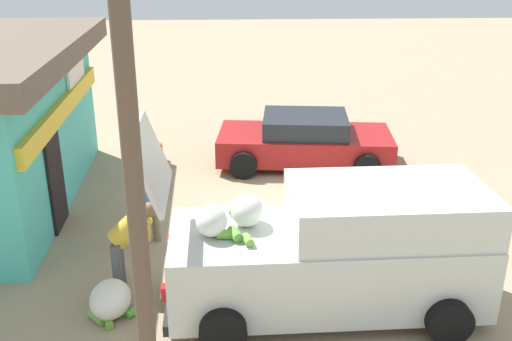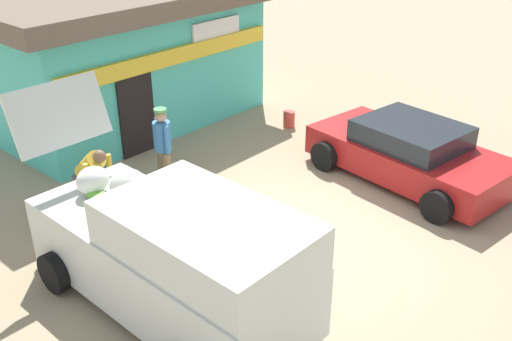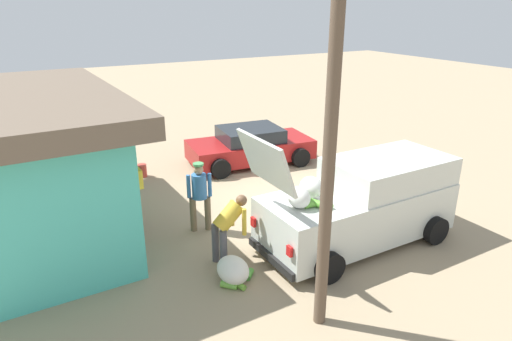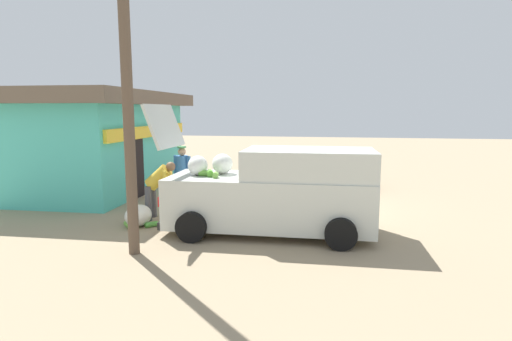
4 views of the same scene
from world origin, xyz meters
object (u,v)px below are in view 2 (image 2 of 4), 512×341
Objects in this scene: storefront_bar at (126,55)px; paint_bucket at (289,119)px; parked_sedan at (409,153)px; unloaded_banana_pile at (55,215)px; vendor_standing at (163,144)px; customer_bending at (91,174)px; delivery_van at (174,255)px.

storefront_bar is 4.25m from paint_bucket.
parked_sedan is 5.24× the size of unloaded_banana_pile.
customer_bending is (-1.57, 0.03, -0.08)m from vendor_standing.
paint_bucket is at bearing 3.97° from vendor_standing.
unloaded_banana_pile reaches higher than paint_bucket.
vendor_standing is at bearing -1.21° from customer_bending.
paint_bucket is (5.66, 0.25, -0.68)m from customer_bending.
delivery_van reaches higher than vendor_standing.
unloaded_banana_pile is (-2.24, 0.25, -0.72)m from vendor_standing.
delivery_van is 1.14× the size of parked_sedan.
unloaded_banana_pile is (-5.88, 3.50, -0.34)m from parked_sedan.
customer_bending is 1.78× the size of unloaded_banana_pile.
vendor_standing is (-3.64, 3.25, 0.38)m from parked_sedan.
paint_bucket is at bearing -52.86° from storefront_bar.
vendor_standing is (2.17, 2.97, 0.03)m from delivery_van.
delivery_van reaches higher than unloaded_banana_pile.
storefront_bar is 3.91m from vendor_standing.
delivery_van reaches higher than customer_bending.
customer_bending is 0.95m from unloaded_banana_pile.
customer_bending is 5.70m from paint_bucket.
paint_bucket is at bearing 0.32° from unloaded_banana_pile.
vendor_standing is at bearing -6.32° from unloaded_banana_pile.
paint_bucket is at bearing 82.81° from parked_sedan.
vendor_standing reaches higher than paint_bucket.
paint_bucket is at bearing 27.53° from delivery_van.
vendor_standing is at bearing -115.99° from storefront_bar.
vendor_standing is (-1.68, -3.45, -0.74)m from storefront_bar.
paint_bucket is (6.25, 3.26, -0.72)m from delivery_van.
vendor_standing is 1.58m from customer_bending.
parked_sedan reaches higher than paint_bucket.
delivery_van is 5.82m from parked_sedan.
storefront_bar is 7.53m from delivery_van.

